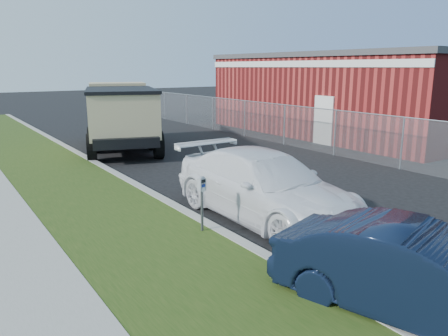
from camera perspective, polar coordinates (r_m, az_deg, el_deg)
ground at (r=11.26m, az=8.82°, el=-5.01°), size 120.00×120.00×0.00m
streetside at (r=10.51m, az=-22.59°, el=-6.84°), size 6.12×50.00×0.15m
chainlink_fence at (r=20.05m, az=7.93°, el=6.64°), size 0.06×30.06×30.00m
brick_building at (r=25.01m, az=16.83°, el=9.45°), size 9.20×14.20×4.17m
parking_meter at (r=8.95m, az=-2.91°, el=-3.12°), size 0.18×0.14×1.19m
white_wagon at (r=10.16m, az=5.32°, el=-2.35°), size 2.25×5.36×1.55m
navy_sedan at (r=6.75m, az=23.98°, el=-12.64°), size 2.55×4.27×1.33m
dump_truck at (r=19.58m, az=-13.37°, el=7.08°), size 4.62×7.42×2.74m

